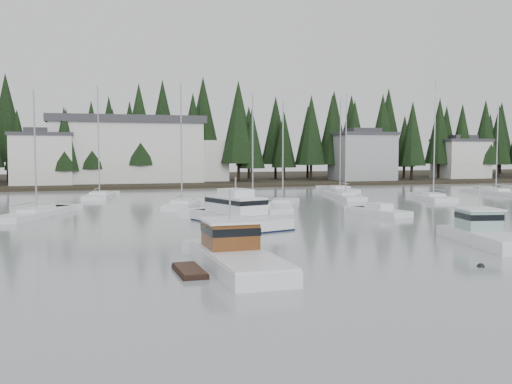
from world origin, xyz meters
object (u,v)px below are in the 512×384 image
Objects in this scene: house_east_b at (461,158)px; sailboat_6 at (433,199)px; house_east_a at (362,155)px; sailboat_1 at (496,193)px; sailboat_2 at (182,207)px; sailboat_0 at (37,216)px; lobster_boat_brown at (235,258)px; sailboat_7 at (345,197)px; lobster_boat_teal at (487,237)px; runabout_1 at (379,213)px; cabin_cruiser_center at (238,216)px; sailboat_8 at (340,191)px; sailboat_13 at (253,209)px; sailboat_5 at (100,197)px; sailboat_9 at (283,206)px; harbor_inn at (139,150)px; house_west at (42,158)px.

sailboat_6 reaches higher than house_east_b.
house_east_a is 30.62m from sailboat_1.
sailboat_0 is at bearing 127.24° from sailboat_2.
sailboat_7 is at bearing -33.64° from lobster_boat_brown.
sailboat_1 is 21.85m from sailboat_7.
lobster_boat_teal is 1.18× the size of runabout_1.
cabin_cruiser_center is 1.60× the size of runabout_1.
sailboat_8 is (4.18, 10.82, 0.00)m from sailboat_7.
runabout_1 is (9.68, -6.95, 0.07)m from sailboat_13.
sailboat_7 is at bearing 73.29° from sailboat_6.
sailboat_7 reaches higher than sailboat_2.
lobster_boat_brown is 1.36× the size of runabout_1.
sailboat_5 is at bearing 37.38° from lobster_boat_teal.
sailboat_9 reaches higher than cabin_cruiser_center.
lobster_boat_teal is (12.04, -13.16, -0.15)m from cabin_cruiser_center.
sailboat_13 is at bearing -67.27° from sailboat_0.
sailboat_2 reaches higher than sailboat_0.
lobster_boat_brown is 27.24m from sailboat_13.
house_east_b is 64.61m from sailboat_9.
sailboat_5 reaches higher than harbor_inn.
sailboat_1 is (4.49, -29.90, -4.84)m from house_east_a.
sailboat_2 is (0.91, -41.01, -5.70)m from harbor_inn.
sailboat_9 is (-14.91, -19.00, -0.01)m from sailboat_8.
runabout_1 is at bearing -114.88° from house_east_a.
sailboat_9 is at bearing -56.78° from house_west.
lobster_boat_teal is 47.50m from sailboat_5.
lobster_boat_teal is (-45.94, -66.43, -3.93)m from house_east_b.
house_west is 0.66× the size of sailboat_6.
harbor_inn reaches higher than house_east_b.
sailboat_7 is at bearing 95.99° from sailboat_1.
cabin_cruiser_center is 0.78× the size of sailboat_7.
runabout_1 is (16.68, -52.37, -5.64)m from harbor_inn.
sailboat_0 is at bearing -105.13° from harbor_inn.
house_east_a is (54.00, -1.00, 0.25)m from house_west.
cabin_cruiser_center is at bearing 172.01° from sailboat_9.
sailboat_6 reaches higher than house_east_a.
sailboat_6 reaches higher than sailboat_7.
house_west is 0.90× the size of house_east_a.
house_east_a is at bearing -38.63° from runabout_1.
house_west is at bearing -179.25° from house_east_b.
lobster_boat_brown is at bearing 109.26° from lobster_boat_teal.
harbor_inn reaches higher than house_west.
house_east_b is at bearing -38.42° from sailboat_2.
runabout_1 is at bearing 128.81° from sailboat_1.
sailboat_2 is at bearing -141.76° from sailboat_5.
lobster_boat_brown is 0.62× the size of sailboat_5.
house_east_a is 0.92× the size of sailboat_13.
sailboat_5 is at bearing 18.67° from sailboat_13.
sailboat_2 is (-14.11, 27.76, -0.40)m from lobster_boat_teal.
house_west reaches higher than lobster_boat_teal.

